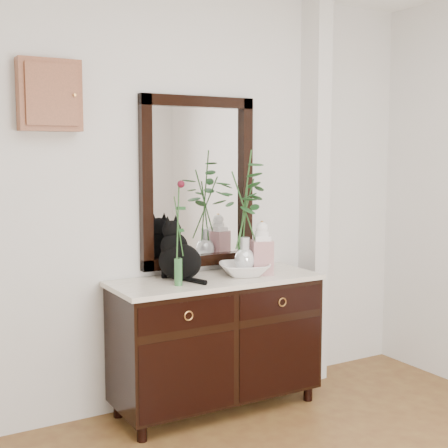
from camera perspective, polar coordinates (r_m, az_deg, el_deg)
wall_back at (r=4.02m, az=-3.73°, el=2.53°), size 3.60×0.04×2.70m
pilaster at (r=4.49m, az=8.26°, el=2.88°), size 0.12×0.20×2.70m
sideboard at (r=4.01m, az=-0.73°, el=-10.23°), size 1.33×0.52×0.82m
wall_mirror at (r=4.05m, az=-2.39°, el=3.84°), size 0.80×0.06×1.10m
key_cabinet at (r=3.69m, az=-15.66°, el=11.28°), size 0.35×0.10×0.40m
cat at (r=3.86m, az=-4.07°, el=-2.34°), size 0.35×0.39×0.37m
lotus_bowl at (r=3.99m, az=1.90°, el=-4.16°), size 0.42×0.42×0.08m
vase_branches at (r=3.94m, az=1.92°, el=1.22°), size 0.44×0.44×0.79m
bud_vase_rose at (r=3.65m, az=-4.23°, el=-0.78°), size 0.08×0.08×0.63m
ginger_jar at (r=4.01m, az=3.48°, el=-2.14°), size 0.17×0.17×0.35m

